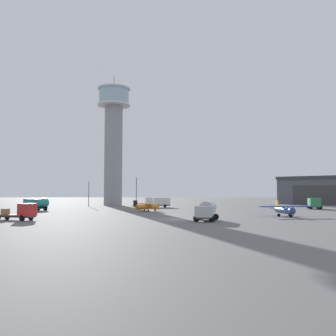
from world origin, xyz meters
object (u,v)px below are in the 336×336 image
Objects in this scene: airplane_orange at (147,206)px; truck_fuel_tanker_teal at (37,204)px; truck_box_green at (314,203)px; light_post_east at (89,191)px; airplane_blue at (284,209)px; truck_flatbed_red at (20,212)px; truck_fuel_tanker_silver at (207,210)px; truck_box_white at (158,202)px; light_post_north at (136,189)px; control_tower at (114,135)px.

truck_fuel_tanker_teal is (-25.39, 2.43, 0.47)m from airplane_orange.
light_post_east reaches higher than truck_box_green.
light_post_east is at bearing -140.57° from airplane_blue.
truck_flatbed_red is (-44.28, -7.22, -0.03)m from airplane_blue.
truck_fuel_tanker_silver reaches higher than truck_box_green.
truck_fuel_tanker_teal is 68.43m from truck_box_green.
truck_flatbed_red is 26.86m from truck_fuel_tanker_teal.
truck_flatbed_red is 29.19m from truck_fuel_tanker_silver.
truck_fuel_tanker_silver is at bearing -26.23° from truck_box_green.
light_post_north is at bearing -17.49° from truck_box_white.
airplane_orange is 1.20× the size of truck_box_green.
truck_fuel_tanker_silver is 58.86m from light_post_east.
light_post_north reaches higher than truck_flatbed_red.
truck_flatbed_red reaches higher than airplane_orange.
control_tower is at bearing -96.96° from truck_box_green.
truck_flatbed_red is 48.09m from truck_box_white.
light_post_east is (-60.91, 16.01, 3.04)m from truck_box_green.
airplane_blue is at bearing 28.77° from truck_flatbed_red.
airplane_orange is 0.84× the size of airplane_blue.
light_post_north is (-46.31, 9.94, 3.54)m from truck_box_green.
truck_box_green is at bearing -12.11° from light_post_north.
truck_flatbed_red is at bearing -90.61° from light_post_east.
truck_box_green is (40.28, -9.04, -0.03)m from truck_box_white.
light_post_east is (-20.63, 6.97, 3.01)m from truck_box_white.
truck_box_green is 0.88× the size of light_post_east.
truck_box_white is 21.98m from light_post_east.
truck_box_white is at bearing -86.47° from truck_box_green.
truck_box_white is (27.68, 17.12, -0.02)m from truck_fuel_tanker_teal.
light_post_east is at bearing 95.46° from airplane_orange.
truck_box_white reaches higher than airplane_orange.
truck_box_green is at bearing -14.72° from light_post_east.
truck_box_green is (67.95, 8.08, -0.06)m from truck_fuel_tanker_teal.
truck_fuel_tanker_teal reaches higher than truck_flatbed_red.
light_post_east is (-28.62, 51.35, 2.99)m from truck_fuel_tanker_silver.
control_tower is at bearing 121.94° from light_post_north.
truck_flatbed_red is (-18.88, -23.63, 0.10)m from airplane_orange.
light_post_north is at bearing -146.04° from truck_fuel_tanker_silver.
truck_fuel_tanker_teal is 0.74× the size of light_post_north.
light_post_east is at bearing 108.89° from truck_flatbed_red.
light_post_north is (-3.75, 20.45, 3.95)m from airplane_orange.
airplane_blue is 31.93m from truck_box_green.
truck_box_white is at bearing 83.39° from truck_flatbed_red.
control_tower is at bearing 179.91° from truck_fuel_tanker_teal.
truck_fuel_tanker_teal is at bearing -106.30° from light_post_east.
control_tower is 66.29m from airplane_blue.
truck_fuel_tanker_silver is (29.16, -1.20, 0.36)m from truck_flatbed_red.
light_post_north is (8.38, -13.44, -17.55)m from control_tower.
airplane_orange is at bearing 74.30° from truck_box_white.
light_post_east is (-18.35, 26.52, 3.45)m from airplane_orange.
truck_flatbed_red is at bearing -157.85° from airplane_orange.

